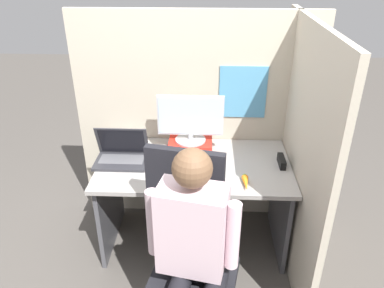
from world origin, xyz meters
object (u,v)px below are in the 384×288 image
paper_box (190,145)px  monitor (190,119)px  person (194,250)px  office_chair (189,251)px  stapler (282,161)px  laptop (122,155)px  carrot_toy (246,183)px

paper_box → monitor: size_ratio=0.67×
person → office_chair: bearing=101.6°
monitor → stapler: size_ratio=3.11×
office_chair → paper_box: bearing=92.1°
monitor → person: 1.08m
stapler → office_chair: bearing=-131.5°
person → laptop: bearing=122.1°
stapler → person: person is taller
monitor → office_chair: (0.03, -0.88, -0.41)m
monitor → paper_box: bearing=-90.0°
paper_box → office_chair: (0.03, -0.87, -0.20)m
stapler → person: 1.03m
paper_box → person: bearing=-86.3°
laptop → stapler: 1.12m
stapler → paper_box: bearing=163.9°
monitor → office_chair: 0.97m
paper_box → office_chair: 0.90m
stapler → office_chair: size_ratio=0.14×
laptop → person: bearing=-57.9°
stapler → laptop: bearing=179.8°
monitor → carrot_toy: 0.63m
paper_box → laptop: 0.51m
paper_box → person: (0.07, -1.05, -0.03)m
paper_box → office_chair: size_ratio=0.28×
paper_box → person: 1.05m
stapler → carrot_toy: stapler is taller
stapler → carrot_toy: 0.38m
person → stapler: bearing=56.4°
carrot_toy → stapler: bearing=45.1°
paper_box → stapler: 0.67m
paper_box → stapler: (0.64, -0.18, -0.01)m
laptop → office_chair: 0.88m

